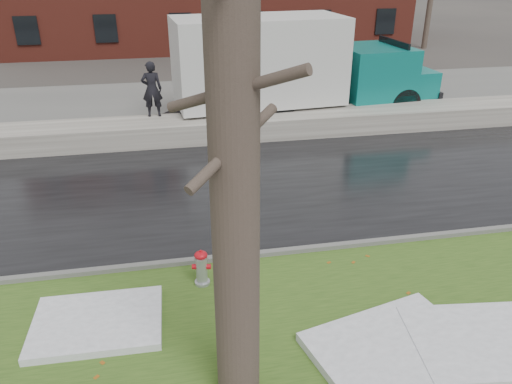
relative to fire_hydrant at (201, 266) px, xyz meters
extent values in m
plane|color=#47423D|center=(1.12, -0.25, -0.45)|extent=(120.00, 120.00, 0.00)
cube|color=#2D4A18|center=(1.12, -1.50, -0.43)|extent=(60.00, 4.50, 0.04)
cube|color=black|center=(1.12, 4.25, -0.43)|extent=(60.00, 7.00, 0.03)
cube|color=slate|center=(1.12, 12.75, -0.43)|extent=(60.00, 9.00, 0.03)
cube|color=slate|center=(1.12, 0.75, -0.38)|extent=(60.00, 0.15, 0.14)
cube|color=#B4B0A5|center=(1.12, 8.45, -0.07)|extent=(60.00, 1.60, 0.75)
cylinder|color=brown|center=(-4.88, 25.75, 2.80)|extent=(0.36, 0.36, 6.50)
cylinder|color=#A5A8AD|center=(0.00, 0.00, -0.08)|extent=(0.25, 0.25, 0.66)
ellipsoid|color=red|center=(0.00, 0.00, 0.25)|extent=(0.29, 0.29, 0.15)
cylinder|color=red|center=(0.00, 0.00, 0.33)|extent=(0.05, 0.05, 0.05)
cylinder|color=red|center=(-0.13, 0.02, -0.01)|extent=(0.11, 0.12, 0.10)
cylinder|color=red|center=(0.13, -0.03, -0.01)|extent=(0.11, 0.12, 0.10)
cylinder|color=#A5A8AD|center=(0.02, 0.13, -0.01)|extent=(0.15, 0.12, 0.13)
cylinder|color=brown|center=(0.29, -2.80, 3.37)|extent=(0.79, 0.79, 7.56)
cylinder|color=brown|center=(0.29, -2.80, 4.13)|extent=(1.46, 1.37, 0.79)
cylinder|color=brown|center=(0.29, -2.80, 3.48)|extent=(1.25, 1.14, 0.68)
cube|color=black|center=(4.50, 10.04, 0.28)|extent=(9.04, 1.90, 0.25)
cube|color=beige|center=(3.05, 9.91, 1.91)|extent=(6.28, 3.32, 3.03)
cube|color=#0C716C|center=(7.69, 10.32, 1.24)|extent=(2.80, 2.91, 1.91)
cube|color=#0C716C|center=(9.31, 10.46, 0.79)|extent=(1.56, 2.58, 1.01)
cube|color=black|center=(8.47, 10.39, 1.91)|extent=(0.29, 2.24, 1.01)
cube|color=black|center=(-0.64, 9.59, -0.08)|extent=(2.03, 1.51, 0.75)
cylinder|color=black|center=(8.63, 9.22, 0.17)|extent=(1.26, 0.44, 1.23)
cylinder|color=black|center=(8.42, 11.57, 0.17)|extent=(1.26, 0.44, 1.23)
cylinder|color=black|center=(3.49, 8.77, 0.17)|extent=(1.26, 0.44, 1.23)
cylinder|color=black|center=(3.28, 11.12, 0.17)|extent=(1.26, 0.44, 1.23)
cylinder|color=black|center=(1.70, 8.61, 0.17)|extent=(1.26, 0.44, 1.23)
cylinder|color=black|center=(1.50, 10.96, 0.17)|extent=(1.26, 0.44, 1.23)
imported|color=black|center=(-0.82, 9.05, 1.25)|extent=(0.70, 0.46, 1.89)
cube|color=white|center=(2.90, -2.55, -0.33)|extent=(3.01, 2.57, 0.16)
cube|color=white|center=(-1.91, -0.90, -0.34)|extent=(2.23, 1.65, 0.14)
cube|color=white|center=(4.60, -2.65, -0.32)|extent=(3.00, 2.13, 0.18)
camera|label=1|loc=(-0.46, -8.11, 5.49)|focal=35.00mm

